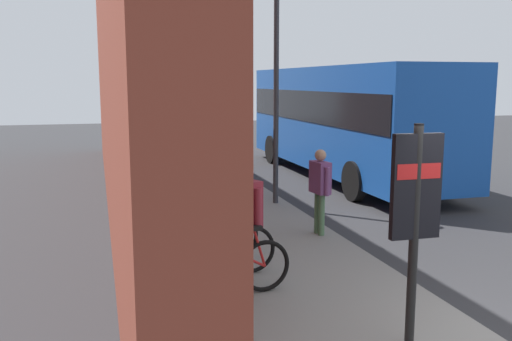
{
  "coord_description": "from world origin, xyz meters",
  "views": [
    {
      "loc": [
        -4.64,
        4.24,
        2.94
      ],
      "look_at": [
        3.82,
        1.83,
        1.53
      ],
      "focal_mm": 39.09,
      "sensor_mm": 36.0,
      "label": 1
    }
  ],
  "objects_px": {
    "bicycle_nearest_sign": "(218,251)",
    "bicycle_by_door": "(197,219)",
    "bicycle_leaning_wall": "(204,234)",
    "street_lamp": "(276,68)",
    "bicycle_end_of_row": "(229,269)",
    "pedestrian_by_facade": "(244,211)",
    "city_bus": "(343,115)",
    "pedestrian_near_bus": "(320,183)",
    "transit_info_sign": "(416,201)"
  },
  "relations": [
    {
      "from": "bicycle_nearest_sign",
      "to": "bicycle_by_door",
      "type": "xyz_separation_m",
      "value": [
        1.96,
        -0.03,
        0.0
      ]
    },
    {
      "from": "bicycle_leaning_wall",
      "to": "street_lamp",
      "type": "relative_size",
      "value": 0.33
    },
    {
      "from": "bicycle_end_of_row",
      "to": "pedestrian_by_facade",
      "type": "relative_size",
      "value": 1.02
    },
    {
      "from": "bicycle_nearest_sign",
      "to": "pedestrian_by_facade",
      "type": "distance_m",
      "value": 0.85
    },
    {
      "from": "city_bus",
      "to": "pedestrian_by_facade",
      "type": "xyz_separation_m",
      "value": [
        -8.51,
        5.35,
        -0.74
      ]
    },
    {
      "from": "bicycle_end_of_row",
      "to": "pedestrian_by_facade",
      "type": "height_order",
      "value": "pedestrian_by_facade"
    },
    {
      "from": "bicycle_by_door",
      "to": "city_bus",
      "type": "xyz_separation_m",
      "value": [
        6.12,
        -5.61,
        1.41
      ]
    },
    {
      "from": "bicycle_nearest_sign",
      "to": "city_bus",
      "type": "xyz_separation_m",
      "value": [
        8.08,
        -5.64,
        1.41
      ]
    },
    {
      "from": "bicycle_nearest_sign",
      "to": "city_bus",
      "type": "bearing_deg",
      "value": -34.92
    },
    {
      "from": "bicycle_leaning_wall",
      "to": "pedestrian_by_facade",
      "type": "height_order",
      "value": "pedestrian_by_facade"
    },
    {
      "from": "bicycle_end_of_row",
      "to": "bicycle_leaning_wall",
      "type": "distance_m",
      "value": 1.74
    },
    {
      "from": "bicycle_by_door",
      "to": "pedestrian_by_facade",
      "type": "xyz_separation_m",
      "value": [
        -2.4,
        -0.26,
        0.67
      ]
    },
    {
      "from": "bicycle_end_of_row",
      "to": "bicycle_leaning_wall",
      "type": "xyz_separation_m",
      "value": [
        1.74,
        0.0,
        0.0
      ]
    },
    {
      "from": "bicycle_leaning_wall",
      "to": "pedestrian_by_facade",
      "type": "distance_m",
      "value": 1.57
    },
    {
      "from": "bicycle_by_door",
      "to": "pedestrian_near_bus",
      "type": "height_order",
      "value": "pedestrian_near_bus"
    },
    {
      "from": "bicycle_end_of_row",
      "to": "street_lamp",
      "type": "relative_size",
      "value": 0.34
    },
    {
      "from": "pedestrian_near_bus",
      "to": "bicycle_by_door",
      "type": "bearing_deg",
      "value": 84.13
    },
    {
      "from": "bicycle_nearest_sign",
      "to": "transit_info_sign",
      "type": "relative_size",
      "value": 0.74
    },
    {
      "from": "transit_info_sign",
      "to": "pedestrian_near_bus",
      "type": "relative_size",
      "value": 1.51
    },
    {
      "from": "bicycle_end_of_row",
      "to": "bicycle_by_door",
      "type": "height_order",
      "value": "same"
    },
    {
      "from": "bicycle_nearest_sign",
      "to": "city_bus",
      "type": "relative_size",
      "value": 0.17
    },
    {
      "from": "bicycle_by_door",
      "to": "pedestrian_by_facade",
      "type": "height_order",
      "value": "pedestrian_by_facade"
    },
    {
      "from": "street_lamp",
      "to": "bicycle_by_door",
      "type": "bearing_deg",
      "value": 138.08
    },
    {
      "from": "bicycle_end_of_row",
      "to": "city_bus",
      "type": "distance_m",
      "value": 10.62
    },
    {
      "from": "bicycle_end_of_row",
      "to": "transit_info_sign",
      "type": "distance_m",
      "value": 2.72
    },
    {
      "from": "transit_info_sign",
      "to": "city_bus",
      "type": "height_order",
      "value": "city_bus"
    },
    {
      "from": "street_lamp",
      "to": "bicycle_leaning_wall",
      "type": "bearing_deg",
      "value": 146.56
    },
    {
      "from": "bicycle_nearest_sign",
      "to": "transit_info_sign",
      "type": "distance_m",
      "value": 3.31
    },
    {
      "from": "bicycle_by_door",
      "to": "pedestrian_by_facade",
      "type": "relative_size",
      "value": 1.0
    },
    {
      "from": "bicycle_end_of_row",
      "to": "city_bus",
      "type": "relative_size",
      "value": 0.17
    },
    {
      "from": "transit_info_sign",
      "to": "pedestrian_near_bus",
      "type": "distance_m",
      "value": 4.52
    },
    {
      "from": "bicycle_by_door",
      "to": "street_lamp",
      "type": "relative_size",
      "value": 0.33
    },
    {
      "from": "pedestrian_near_bus",
      "to": "transit_info_sign",
      "type": "bearing_deg",
      "value": 170.19
    },
    {
      "from": "bicycle_leaning_wall",
      "to": "street_lamp",
      "type": "bearing_deg",
      "value": -33.44
    },
    {
      "from": "city_bus",
      "to": "bicycle_leaning_wall",
      "type": "bearing_deg",
      "value": 141.52
    },
    {
      "from": "bicycle_end_of_row",
      "to": "bicycle_nearest_sign",
      "type": "xyz_separation_m",
      "value": [
        0.8,
        -0.03,
        0.0
      ]
    },
    {
      "from": "bicycle_nearest_sign",
      "to": "bicycle_leaning_wall",
      "type": "relative_size",
      "value": 1.02
    },
    {
      "from": "bicycle_by_door",
      "to": "bicycle_leaning_wall",
      "type": "bearing_deg",
      "value": 176.64
    },
    {
      "from": "street_lamp",
      "to": "pedestrian_near_bus",
      "type": "bearing_deg",
      "value": 179.02
    },
    {
      "from": "bicycle_nearest_sign",
      "to": "bicycle_by_door",
      "type": "distance_m",
      "value": 1.96
    },
    {
      "from": "bicycle_by_door",
      "to": "transit_info_sign",
      "type": "xyz_separation_m",
      "value": [
        -4.64,
        -1.5,
        1.21
      ]
    },
    {
      "from": "bicycle_end_of_row",
      "to": "pedestrian_near_bus",
      "type": "relative_size",
      "value": 1.11
    },
    {
      "from": "bicycle_nearest_sign",
      "to": "transit_info_sign",
      "type": "height_order",
      "value": "transit_info_sign"
    },
    {
      "from": "bicycle_by_door",
      "to": "city_bus",
      "type": "height_order",
      "value": "city_bus"
    },
    {
      "from": "pedestrian_near_bus",
      "to": "pedestrian_by_facade",
      "type": "xyz_separation_m",
      "value": [
        -2.16,
        2.01,
        0.09
      ]
    },
    {
      "from": "transit_info_sign",
      "to": "pedestrian_by_facade",
      "type": "relative_size",
      "value": 1.38
    },
    {
      "from": "bicycle_nearest_sign",
      "to": "pedestrian_near_bus",
      "type": "xyz_separation_m",
      "value": [
        1.73,
        -2.29,
        0.58
      ]
    },
    {
      "from": "pedestrian_by_facade",
      "to": "street_lamp",
      "type": "relative_size",
      "value": 0.33
    },
    {
      "from": "bicycle_end_of_row",
      "to": "bicycle_leaning_wall",
      "type": "height_order",
      "value": "same"
    },
    {
      "from": "pedestrian_near_bus",
      "to": "street_lamp",
      "type": "bearing_deg",
      "value": -0.98
    }
  ]
}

